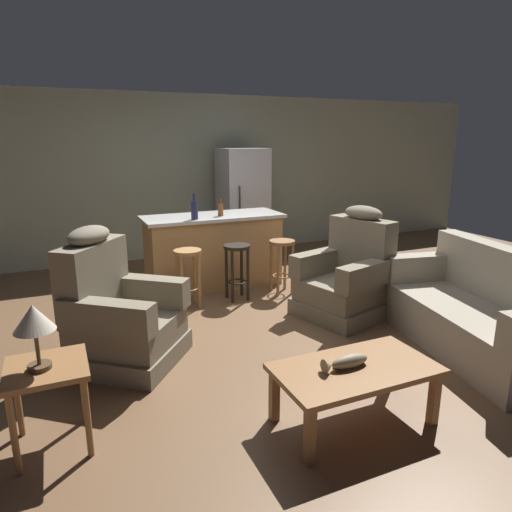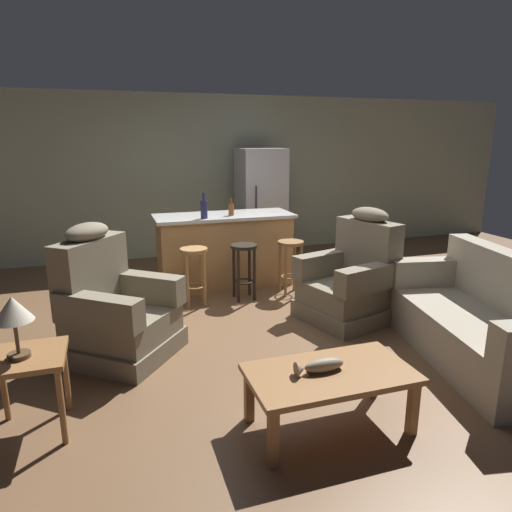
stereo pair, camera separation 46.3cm
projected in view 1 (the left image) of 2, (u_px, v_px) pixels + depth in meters
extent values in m
plane|color=brown|center=(255.00, 321.00, 4.93)|extent=(12.00, 12.00, 0.00)
cube|color=#9EA88E|center=(177.00, 177.00, 7.36)|extent=(12.00, 0.05, 2.60)
cube|color=olive|center=(355.00, 369.00, 3.08)|extent=(1.10, 0.60, 0.04)
cube|color=olive|center=(310.00, 435.00, 2.72)|extent=(0.06, 0.06, 0.38)
cube|color=olive|center=(434.00, 399.00, 3.11)|extent=(0.06, 0.06, 0.38)
cube|color=olive|center=(274.00, 395.00, 3.15)|extent=(0.06, 0.06, 0.38)
cube|color=olive|center=(388.00, 367.00, 3.53)|extent=(0.06, 0.06, 0.38)
cube|color=#4C3823|center=(349.00, 366.00, 3.06)|extent=(0.22, 0.07, 0.01)
ellipsoid|color=gray|center=(350.00, 361.00, 3.05)|extent=(0.28, 0.09, 0.09)
cone|color=gray|center=(328.00, 366.00, 2.98)|extent=(0.06, 0.10, 0.10)
cube|color=#9E937F|center=(470.00, 339.00, 4.24)|extent=(1.19, 2.03, 0.20)
cube|color=#9E937F|center=(473.00, 318.00, 4.19)|extent=(1.19, 2.03, 0.22)
cube|color=#9E937F|center=(508.00, 277.00, 4.17)|extent=(0.56, 1.90, 0.52)
cube|color=#9E937F|center=(423.00, 267.00, 4.93)|extent=(0.86, 0.36, 0.28)
cube|color=#756B56|center=(130.00, 352.00, 4.01)|extent=(1.18, 1.18, 0.18)
cube|color=#756B56|center=(128.00, 330.00, 3.96)|extent=(1.10, 1.09, 0.24)
cube|color=#756B56|center=(93.00, 279.00, 3.92)|extent=(0.66, 0.74, 0.64)
ellipsoid|color=#756B56|center=(89.00, 236.00, 3.83)|extent=(0.49, 0.53, 0.16)
cube|color=#756B56|center=(146.00, 291.00, 4.20)|extent=(0.74, 0.64, 0.26)
cube|color=#756B56|center=(106.00, 317.00, 3.58)|extent=(0.74, 0.64, 0.26)
cube|color=#756B56|center=(341.00, 308.00, 5.05)|extent=(1.04, 1.04, 0.18)
cube|color=#756B56|center=(342.00, 290.00, 5.00)|extent=(0.97, 0.94, 0.24)
cube|color=#756B56|center=(361.00, 247.00, 5.07)|extent=(0.44, 0.79, 0.64)
ellipsoid|color=#756B56|center=(363.00, 213.00, 4.98)|extent=(0.38, 0.52, 0.16)
cube|color=#756B56|center=(367.00, 275.00, 4.68)|extent=(0.82, 0.39, 0.26)
cube|color=#756B56|center=(319.00, 262.00, 5.17)|extent=(0.82, 0.39, 0.26)
cube|color=olive|center=(46.00, 368.00, 2.80)|extent=(0.48, 0.48, 0.04)
cylinder|color=olive|center=(14.00, 435.00, 2.61)|extent=(0.04, 0.04, 0.52)
cylinder|color=olive|center=(88.00, 418.00, 2.77)|extent=(0.04, 0.04, 0.52)
cylinder|color=olive|center=(18.00, 400.00, 2.97)|extent=(0.04, 0.04, 0.52)
cylinder|color=olive|center=(83.00, 386.00, 3.12)|extent=(0.04, 0.04, 0.52)
cylinder|color=#4C3823|center=(40.00, 366.00, 2.75)|extent=(0.14, 0.14, 0.03)
cylinder|color=#4C3823|center=(37.00, 347.00, 2.72)|extent=(0.02, 0.02, 0.22)
cone|color=#BCB29E|center=(33.00, 318.00, 2.68)|extent=(0.24, 0.24, 0.16)
cube|color=#AD7F4C|center=(214.00, 252.00, 6.01)|extent=(1.71, 0.63, 0.91)
cube|color=silver|center=(213.00, 217.00, 5.89)|extent=(1.80, 0.70, 0.04)
cylinder|color=#A87A47|center=(187.00, 252.00, 5.19)|extent=(0.32, 0.32, 0.04)
torus|color=#A87A47|center=(189.00, 288.00, 5.30)|extent=(0.23, 0.23, 0.02)
cylinder|color=#A87A47|center=(182.00, 284.00, 5.15)|extent=(0.04, 0.04, 0.64)
cylinder|color=#A87A47|center=(199.00, 281.00, 5.23)|extent=(0.04, 0.04, 0.64)
cylinder|color=#A87A47|center=(178.00, 279.00, 5.33)|extent=(0.04, 0.04, 0.64)
cylinder|color=#A87A47|center=(194.00, 277.00, 5.40)|extent=(0.04, 0.04, 0.64)
cylinder|color=black|center=(237.00, 247.00, 5.43)|extent=(0.32, 0.32, 0.04)
torus|color=black|center=(237.00, 282.00, 5.54)|extent=(0.23, 0.23, 0.02)
cylinder|color=black|center=(232.00, 277.00, 5.39)|extent=(0.04, 0.04, 0.64)
cylinder|color=black|center=(248.00, 275.00, 5.47)|extent=(0.04, 0.04, 0.64)
cylinder|color=black|center=(226.00, 273.00, 5.56)|extent=(0.04, 0.04, 0.64)
cylinder|color=black|center=(242.00, 271.00, 5.64)|extent=(0.04, 0.04, 0.64)
cylinder|color=olive|center=(282.00, 242.00, 5.67)|extent=(0.32, 0.32, 0.04)
torus|color=olive|center=(282.00, 276.00, 5.78)|extent=(0.23, 0.23, 0.02)
cylinder|color=olive|center=(278.00, 271.00, 5.63)|extent=(0.04, 0.04, 0.64)
cylinder|color=olive|center=(292.00, 269.00, 5.70)|extent=(0.04, 0.04, 0.64)
cylinder|color=olive|center=(271.00, 267.00, 5.80)|extent=(0.04, 0.04, 0.64)
cylinder|color=olive|center=(285.00, 265.00, 5.88)|extent=(0.04, 0.04, 0.64)
cube|color=#B7B7BC|center=(243.00, 204.00, 7.32)|extent=(0.70, 0.66, 1.76)
cylinder|color=#333338|center=(240.00, 202.00, 6.91)|extent=(0.02, 0.02, 0.50)
cylinder|color=brown|center=(221.00, 210.00, 5.80)|extent=(0.07, 0.07, 0.15)
cylinder|color=brown|center=(220.00, 201.00, 5.77)|extent=(0.03, 0.03, 0.07)
cylinder|color=#23284C|center=(194.00, 210.00, 5.54)|extent=(0.09, 0.09, 0.22)
cylinder|color=#23284C|center=(194.00, 197.00, 5.50)|extent=(0.03, 0.03, 0.10)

